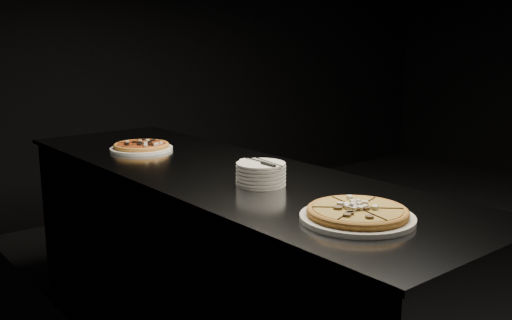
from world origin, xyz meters
TOP-DOWN VIEW (x-y plane):
  - floor at (0.00, 0.00)m, footprint 5.00×5.00m
  - wall_left at (-2.50, 0.00)m, footprint 0.02×5.00m
  - wall_back at (0.00, 2.50)m, footprint 5.00×0.02m
  - counter at (-2.13, 0.00)m, footprint 0.74×2.44m
  - pizza_mushroom at (-2.21, -0.83)m, footprint 0.39×0.39m
  - pizza_tomato at (-2.18, 0.58)m, footprint 0.32×0.32m
  - plate_stack at (-2.16, -0.31)m, footprint 0.18×0.18m
  - cutlery at (-2.15, -0.32)m, footprint 0.08×0.20m
  - ramekin at (-2.11, -0.17)m, footprint 0.07×0.07m

SIDE VIEW (x-z plane):
  - floor at x=0.00m, z-range 0.00..0.00m
  - counter at x=-2.13m, z-range 0.00..0.92m
  - pizza_tomato at x=-2.18m, z-range 0.92..0.96m
  - pizza_mushroom at x=-2.21m, z-range 0.92..0.96m
  - ramekin at x=-2.11m, z-range 0.92..0.99m
  - plate_stack at x=-2.16m, z-range 0.92..1.00m
  - cutlery at x=-2.15m, z-range 1.00..1.01m
  - wall_left at x=-2.50m, z-range 0.00..2.80m
  - wall_back at x=0.00m, z-range 0.00..2.80m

